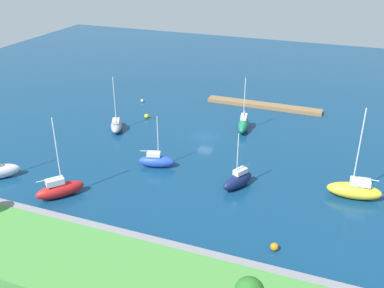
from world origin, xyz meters
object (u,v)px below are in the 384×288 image
object	(u,v)px
sailboat_red_far_south	(60,189)
sailboat_gray_by_breakwater	(116,125)
sailboat_blue_west_end	(157,161)
mooring_buoy_orange	(274,247)
mooring_buoy_yellow	(147,116)
sailboat_green_lone_south	(243,124)
sailboat_yellow_off_beacon	(355,190)
mooring_buoy_white	(142,101)
sailboat_navy_outer_mooring	(238,180)
pier_dock	(264,105)

from	to	relation	value
sailboat_red_far_south	sailboat_gray_by_breakwater	bearing A→B (deg)	49.85
sailboat_blue_west_end	mooring_buoy_orange	bearing A→B (deg)	-48.19
sailboat_red_far_south	mooring_buoy_yellow	distance (m)	28.84
sailboat_green_lone_south	sailboat_blue_west_end	world-z (taller)	sailboat_green_lone_south
sailboat_yellow_off_beacon	mooring_buoy_white	distance (m)	48.31
sailboat_red_far_south	mooring_buoy_orange	xyz separation A→B (m)	(-28.75, 0.70, -0.71)
sailboat_gray_by_breakwater	sailboat_green_lone_south	bearing A→B (deg)	-96.18
sailboat_blue_west_end	sailboat_gray_by_breakwater	bearing A→B (deg)	125.95
mooring_buoy_orange	mooring_buoy_yellow	distance (m)	42.25
sailboat_navy_outer_mooring	sailboat_red_far_south	bearing A→B (deg)	-36.71
mooring_buoy_yellow	sailboat_green_lone_south	bearing A→B (deg)	-176.73
sailboat_green_lone_south	sailboat_blue_west_end	size ratio (longest dim) A/B	1.19
sailboat_red_far_south	sailboat_blue_west_end	xyz separation A→B (m)	(-8.44, -12.11, -0.16)
mooring_buoy_white	sailboat_yellow_off_beacon	bearing A→B (deg)	152.09
sailboat_green_lone_south	sailboat_red_far_south	world-z (taller)	sailboat_red_far_south
sailboat_blue_west_end	mooring_buoy_yellow	xyz separation A→B (m)	(9.95, -16.69, -0.59)
sailboat_gray_by_breakwater	mooring_buoy_white	size ratio (longest dim) A/B	15.87
sailboat_green_lone_south	mooring_buoy_white	bearing A→B (deg)	-114.93
sailboat_green_lone_south	sailboat_yellow_off_beacon	bearing A→B (deg)	40.78
sailboat_blue_west_end	mooring_buoy_white	xyz separation A→B (m)	(14.70, -24.19, -0.70)
mooring_buoy_orange	sailboat_blue_west_end	bearing A→B (deg)	-32.23
sailboat_green_lone_south	sailboat_blue_west_end	bearing A→B (deg)	-35.24
sailboat_gray_by_breakwater	mooring_buoy_orange	xyz separation A→B (m)	(-32.74, 22.55, -0.51)
sailboat_blue_west_end	pier_dock	bearing A→B (deg)	56.77
pier_dock	sailboat_yellow_off_beacon	bearing A→B (deg)	122.79
sailboat_red_far_south	sailboat_blue_west_end	distance (m)	14.76
sailboat_navy_outer_mooring	sailboat_blue_west_end	size ratio (longest dim) A/B	1.01
pier_dock	sailboat_gray_by_breakwater	xyz separation A→B (m)	(21.88, 20.62, 0.59)
pier_dock	mooring_buoy_white	size ratio (longest dim) A/B	37.68
mooring_buoy_orange	mooring_buoy_yellow	bearing A→B (deg)	-44.27
pier_dock	sailboat_green_lone_south	xyz separation A→B (m)	(0.86, 12.62, 0.80)
sailboat_blue_west_end	mooring_buoy_orange	xyz separation A→B (m)	(-20.31, 12.80, -0.56)
sailboat_red_far_south	sailboat_blue_west_end	size ratio (longest dim) A/B	1.38
pier_dock	sailboat_navy_outer_mooring	world-z (taller)	sailboat_navy_outer_mooring
sailboat_red_far_south	sailboat_yellow_off_beacon	bearing A→B (deg)	-29.91
sailboat_green_lone_south	sailboat_blue_west_end	distance (m)	19.71
sailboat_green_lone_south	sailboat_gray_by_breakwater	bearing A→B (deg)	-78.60
sailboat_yellow_off_beacon	mooring_buoy_yellow	size ratio (longest dim) A/B	15.07
sailboat_blue_west_end	mooring_buoy_yellow	distance (m)	19.43
mooring_buoy_white	mooring_buoy_yellow	distance (m)	8.89
sailboat_green_lone_south	sailboat_navy_outer_mooring	distance (m)	19.57
pier_dock	sailboat_blue_west_end	xyz separation A→B (m)	(9.44, 30.36, 0.64)
pier_dock	sailboat_navy_outer_mooring	size ratio (longest dim) A/B	2.80
sailboat_navy_outer_mooring	sailboat_blue_west_end	world-z (taller)	sailboat_navy_outer_mooring
sailboat_navy_outer_mooring	mooring_buoy_yellow	size ratio (longest dim) A/B	9.79
mooring_buoy_yellow	sailboat_red_far_south	bearing A→B (deg)	93.00
sailboat_blue_west_end	mooring_buoy_orange	distance (m)	24.01
sailboat_blue_west_end	mooring_buoy_white	distance (m)	28.32
pier_dock	sailboat_blue_west_end	distance (m)	31.80
sailboat_blue_west_end	mooring_buoy_white	world-z (taller)	sailboat_blue_west_end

